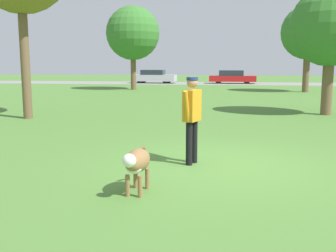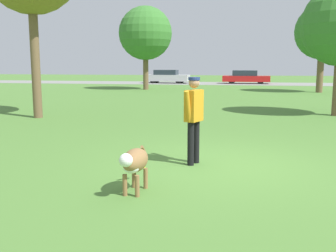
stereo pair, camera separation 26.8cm
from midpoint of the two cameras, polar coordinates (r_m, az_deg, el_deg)
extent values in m
plane|color=#4C7A33|center=(7.86, 6.24, -5.53)|extent=(120.00, 120.00, 0.00)
cube|color=gray|center=(39.69, 7.62, 6.13)|extent=(120.00, 6.00, 0.01)
cylinder|color=black|center=(7.86, 2.84, -2.27)|extent=(0.17, 0.17, 0.86)
cylinder|color=black|center=(7.67, 2.08, -2.56)|extent=(0.17, 0.17, 0.86)
cube|color=#C68419|center=(7.65, 2.50, 2.98)|extent=(0.36, 0.46, 0.61)
cylinder|color=#C68419|center=(7.85, 3.28, 3.13)|extent=(0.16, 0.23, 0.61)
cylinder|color=#C68419|center=(7.45, 1.69, 2.82)|extent=(0.16, 0.23, 0.61)
sphere|color=#A87A5B|center=(7.62, 2.53, 6.32)|extent=(0.28, 0.28, 0.21)
cylinder|color=navy|center=(7.61, 2.53, 6.89)|extent=(0.29, 0.29, 0.06)
ellipsoid|color=olive|center=(6.05, -5.73, -5.00)|extent=(0.40, 0.69, 0.35)
ellipsoid|color=white|center=(5.90, -6.27, -6.01)|extent=(0.26, 0.21, 0.19)
sphere|color=white|center=(5.66, -7.00, -5.01)|extent=(0.21, 0.21, 0.20)
cylinder|color=olive|center=(5.93, -5.39, -8.74)|extent=(0.08, 0.08, 0.33)
cylinder|color=olive|center=(5.99, -7.19, -8.59)|extent=(0.08, 0.08, 0.33)
cylinder|color=olive|center=(6.30, -4.25, -7.63)|extent=(0.08, 0.08, 0.33)
cylinder|color=olive|center=(6.36, -5.95, -7.50)|extent=(0.08, 0.08, 0.33)
cylinder|color=olive|center=(6.44, -4.56, -3.64)|extent=(0.07, 0.25, 0.22)
cylinder|color=yellow|center=(7.60, -5.47, -5.95)|extent=(0.25, 0.25, 0.02)
torus|color=yellow|center=(7.60, -5.47, -5.95)|extent=(0.25, 0.25, 0.02)
cylinder|color=brown|center=(15.08, -20.52, 8.81)|extent=(0.32, 0.32, 4.11)
cylinder|color=brown|center=(29.14, 19.15, 7.35)|extent=(0.44, 0.44, 2.71)
sphere|color=#38752D|center=(29.21, 19.44, 12.74)|extent=(3.71, 3.71, 3.71)
cylinder|color=brown|center=(30.28, -5.30, 7.87)|extent=(0.40, 0.40, 2.73)
sphere|color=#38752D|center=(30.36, -5.38, 13.29)|extent=(4.01, 4.01, 4.01)
cylinder|color=brown|center=(16.33, 21.68, 5.43)|extent=(0.41, 0.41, 2.24)
sphere|color=#38752D|center=(16.37, 22.15, 13.34)|extent=(3.04, 3.04, 3.04)
cube|color=#B7B7BC|center=(40.15, -2.20, 6.99)|extent=(4.46, 1.96, 0.63)
cube|color=#232D38|center=(40.16, -2.39, 7.79)|extent=(2.35, 1.61, 0.49)
cylinder|color=black|center=(40.62, -0.14, 6.71)|extent=(0.63, 0.23, 0.62)
cylinder|color=black|center=(39.15, -0.56, 6.62)|extent=(0.63, 0.23, 0.62)
cylinder|color=black|center=(41.20, -3.76, 6.72)|extent=(0.63, 0.23, 0.62)
cylinder|color=black|center=(39.74, -4.30, 6.63)|extent=(0.63, 0.23, 0.62)
cube|color=red|center=(39.88, 9.18, 6.81)|extent=(4.66, 1.93, 0.57)
cube|color=#232D38|center=(39.87, 9.00, 7.61)|extent=(2.45, 1.58, 0.53)
cylinder|color=black|center=(40.61, 11.15, 6.53)|extent=(0.61, 0.23, 0.60)
cylinder|color=black|center=(39.14, 11.17, 6.44)|extent=(0.61, 0.23, 0.60)
cylinder|color=black|center=(40.68, 7.25, 6.63)|extent=(0.61, 0.23, 0.60)
cylinder|color=black|center=(39.21, 7.13, 6.54)|extent=(0.61, 0.23, 0.60)
camera|label=1|loc=(0.13, -91.13, -0.18)|focal=42.00mm
camera|label=2|loc=(0.13, 88.87, 0.18)|focal=42.00mm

